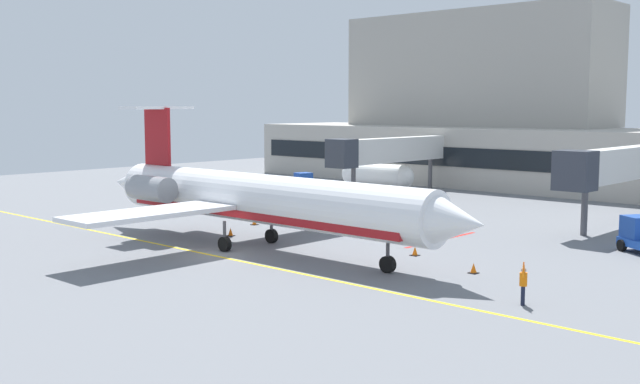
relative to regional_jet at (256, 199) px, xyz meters
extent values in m
cube|color=slate|center=(-0.48, -2.84, -3.15)|extent=(120.00, 120.00, 0.10)
cube|color=yellow|center=(-0.48, -3.25, -3.10)|extent=(108.00, 0.24, 0.01)
cube|color=red|center=(6.74, 10.35, -3.10)|extent=(0.30, 8.00, 0.01)
cube|color=#ADA89E|center=(-2.94, 44.12, 0.10)|extent=(71.90, 13.93, 6.40)
cube|color=#9F9A91|center=(-13.43, 47.60, 9.88)|extent=(31.41, 9.75, 13.16)
cube|color=black|center=(-2.94, 37.11, 0.29)|extent=(69.02, 0.12, 2.03)
cube|color=silver|center=(12.85, 27.37, 1.43)|extent=(1.40, 19.58, 2.40)
cube|color=#2D333D|center=(12.85, 16.68, 1.43)|extent=(2.40, 2.00, 2.64)
cylinder|color=#4C4C51|center=(12.85, 18.38, -1.44)|extent=(0.44, 0.44, 3.33)
cube|color=silver|center=(-11.63, 29.71, 1.31)|extent=(1.40, 14.88, 2.40)
cube|color=#2D333D|center=(-11.63, 21.37, 1.31)|extent=(2.40, 2.00, 2.64)
cylinder|color=#4C4C51|center=(-11.63, 35.66, -1.49)|extent=(0.44, 0.44, 3.21)
cylinder|color=#4C4C51|center=(-11.63, 23.07, -1.49)|extent=(0.44, 0.44, 3.21)
cylinder|color=white|center=(0.61, 0.00, 0.04)|extent=(25.33, 3.08, 3.01)
cube|color=maroon|center=(0.61, 0.00, -0.79)|extent=(22.80, 2.77, 0.54)
cone|color=white|center=(14.32, 0.04, 0.04)|extent=(3.32, 2.96, 2.95)
cone|color=white|center=(-13.41, -0.03, 0.04)|extent=(3.93, 2.57, 2.56)
cube|color=white|center=(-1.90, 6.47, -0.41)|extent=(3.57, 9.94, 0.28)
cube|color=white|center=(-1.86, -6.48, -0.41)|extent=(3.57, 9.94, 0.28)
cylinder|color=gray|center=(-7.50, 2.36, 0.27)|extent=(3.62, 1.67, 1.66)
cylinder|color=gray|center=(-7.49, -2.40, 0.27)|extent=(3.62, 1.67, 1.66)
cube|color=maroon|center=(-10.03, -0.02, 3.54)|extent=(2.71, 0.25, 3.98)
cube|color=white|center=(-10.03, -0.02, 5.53)|extent=(2.12, 4.83, 0.20)
cylinder|color=#3F3F44|center=(10.23, 0.03, -1.83)|extent=(0.20, 0.20, 1.18)
cylinder|color=black|center=(10.23, 0.03, -2.65)|extent=(0.90, 0.35, 0.90)
cylinder|color=#3F3F44|center=(-0.66, 1.96, -1.83)|extent=(0.20, 0.20, 1.18)
cylinder|color=black|center=(-0.66, 1.96, -2.65)|extent=(0.90, 0.35, 0.90)
cylinder|color=#3F3F44|center=(-0.65, -1.96, -1.83)|extent=(0.20, 0.20, 1.18)
cylinder|color=black|center=(-0.65, -1.96, -2.65)|extent=(0.90, 0.35, 0.90)
cube|color=#1A4197|center=(17.71, 15.06, -1.62)|extent=(2.24, 2.25, 1.34)
cylinder|color=black|center=(16.96, 14.48, -2.75)|extent=(0.73, 0.63, 0.70)
cube|color=#1E4CB2|center=(-18.24, 21.85, -2.52)|extent=(2.53, 3.96, 0.46)
cube|color=#1A4197|center=(-17.94, 22.83, -1.62)|extent=(1.74, 1.81, 1.36)
cylinder|color=black|center=(-18.60, 23.30, -2.75)|extent=(0.47, 0.75, 0.70)
cylinder|color=black|center=(-17.14, 22.85, -2.75)|extent=(0.47, 0.75, 0.70)
cylinder|color=black|center=(-19.35, 20.84, -2.75)|extent=(0.47, 0.75, 0.70)
cylinder|color=black|center=(-17.89, 20.40, -2.75)|extent=(0.47, 0.75, 0.70)
cube|color=#E5B20C|center=(-14.72, 14.24, -2.43)|extent=(3.66, 2.92, 0.65)
cube|color=#C3970A|center=(-15.54, 13.88, -1.64)|extent=(1.82, 1.99, 0.94)
cylinder|color=black|center=(-15.39, 12.97, -2.75)|extent=(0.75, 0.54, 0.70)
cylinder|color=black|center=(-16.10, 14.62, -2.75)|extent=(0.75, 0.54, 0.70)
cylinder|color=black|center=(-13.33, 13.87, -2.75)|extent=(0.75, 0.54, 0.70)
cylinder|color=black|center=(-14.04, 15.51, -2.75)|extent=(0.75, 0.54, 0.70)
cylinder|color=white|center=(-15.09, 31.01, -1.55)|extent=(6.34, 3.23, 2.40)
sphere|color=white|center=(-12.08, 31.44, -1.55)|extent=(2.36, 2.36, 2.36)
sphere|color=white|center=(-18.09, 30.59, -1.55)|extent=(2.36, 2.36, 2.36)
cube|color=#59595B|center=(-16.90, 31.01, -2.93)|extent=(0.60, 2.16, 0.35)
cube|color=#59595B|center=(-13.27, 31.01, -2.93)|extent=(0.60, 2.16, 0.35)
cylinder|color=#191E33|center=(18.59, -1.02, -2.68)|extent=(0.18, 0.18, 0.85)
cylinder|color=#191E33|center=(18.69, -1.20, -2.68)|extent=(0.18, 0.18, 0.85)
cylinder|color=orange|center=(18.64, -1.11, -1.95)|extent=(0.34, 0.34, 0.60)
sphere|color=tan|center=(18.64, -1.11, -1.53)|extent=(0.24, 0.24, 0.24)
cylinder|color=orange|center=(18.54, -0.92, -1.58)|extent=(0.26, 0.39, 0.50)
cylinder|color=#F2590C|center=(18.54, -0.92, -1.36)|extent=(0.06, 0.06, 0.28)
cylinder|color=orange|center=(18.75, -1.30, -1.58)|extent=(0.26, 0.39, 0.50)
cylinder|color=#F2590C|center=(18.75, -1.30, -1.36)|extent=(0.06, 0.06, 0.28)
cone|color=orange|center=(8.57, 4.79, -2.83)|extent=(0.36, 0.36, 0.55)
cube|color=black|center=(8.57, 4.79, -3.08)|extent=(0.47, 0.47, 0.04)
cone|color=orange|center=(13.64, 2.98, -2.83)|extent=(0.36, 0.36, 0.55)
cube|color=black|center=(13.64, 2.98, -3.08)|extent=(0.47, 0.47, 0.04)
cone|color=orange|center=(-7.02, 6.27, -2.83)|extent=(0.36, 0.36, 0.55)
cube|color=black|center=(-7.02, 6.27, -3.08)|extent=(0.47, 0.47, 0.04)
cone|color=orange|center=(-4.61, 1.89, -2.83)|extent=(0.36, 0.36, 0.55)
cube|color=black|center=(-4.61, 1.89, -3.08)|extent=(0.47, 0.47, 0.04)
camera|label=1|loc=(34.43, -31.45, 5.67)|focal=42.84mm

